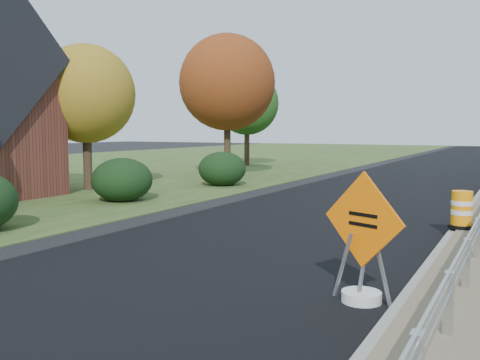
% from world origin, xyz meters
% --- Properties ---
extents(grass_verge_near, '(30.00, 120.00, 0.03)m').
position_xyz_m(grass_verge_near, '(-24.00, 10.00, 0.01)').
color(grass_verge_near, '#324B20').
rests_on(grass_verge_near, ground).
extents(milled_overlay, '(7.20, 120.00, 0.01)m').
position_xyz_m(milled_overlay, '(-4.40, 10.00, 0.01)').
color(milled_overlay, black).
rests_on(milled_overlay, ground).
extents(hedge_mid, '(2.09, 2.09, 1.52)m').
position_xyz_m(hedge_mid, '(-11.50, 0.00, 0.76)').
color(hedge_mid, black).
rests_on(hedge_mid, ground).
extents(hedge_north, '(2.09, 2.09, 1.52)m').
position_xyz_m(hedge_north, '(-11.00, 6.00, 0.76)').
color(hedge_north, black).
rests_on(hedge_north, ground).
extents(tree_near_yellow, '(3.96, 3.96, 5.88)m').
position_xyz_m(tree_near_yellow, '(-15.00, 2.00, 3.89)').
color(tree_near_yellow, '#473523').
rests_on(tree_near_yellow, ground).
extents(tree_near_red, '(4.95, 4.95, 7.35)m').
position_xyz_m(tree_near_red, '(-13.00, 10.00, 4.86)').
color(tree_near_red, '#473523').
rests_on(tree_near_red, ground).
extents(tree_near_back, '(4.29, 4.29, 6.37)m').
position_xyz_m(tree_near_back, '(-16.00, 18.00, 4.21)').
color(tree_near_back, '#473523').
rests_on(tree_near_back, ground).
extents(caution_sign, '(1.29, 0.58, 1.91)m').
position_xyz_m(caution_sign, '(-1.32, -6.74, 0.48)').
color(caution_sign, white).
rests_on(caution_sign, ground).
extents(barrel_median_near, '(0.58, 0.58, 0.86)m').
position_xyz_m(barrel_median_near, '(-0.55, -1.12, 0.64)').
color(barrel_median_near, black).
rests_on(barrel_median_near, median).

